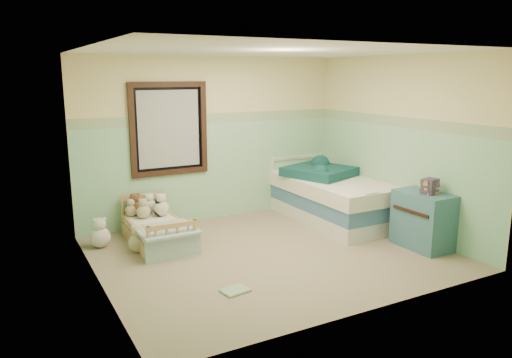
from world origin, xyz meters
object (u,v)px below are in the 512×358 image
plush_floor_cream (100,237)px  twin_bed_frame (332,214)px  plush_floor_tan (138,243)px  red_pillow (184,239)px  dresser (423,220)px  floor_book (235,291)px  toddler_bed_frame (158,237)px

plush_floor_cream → twin_bed_frame: (3.41, -0.48, -0.03)m
plush_floor_tan → red_pillow: 0.59m
twin_bed_frame → dresser: dresser is taller
twin_bed_frame → plush_floor_tan: bearing=178.9°
plush_floor_cream → floor_book: bearing=-65.0°
plush_floor_tan → plush_floor_cream: bearing=132.9°
dresser → twin_bed_frame: bearing=101.4°
twin_bed_frame → floor_book: bearing=-147.0°
plush_floor_cream → toddler_bed_frame: bearing=-16.2°
plush_floor_cream → floor_book: 2.28m
toddler_bed_frame → dresser: (3.01, -1.80, 0.28)m
toddler_bed_frame → red_pillow: 0.40m
plush_floor_cream → plush_floor_tan: bearing=-47.1°
floor_book → plush_floor_tan: bearing=100.1°
plush_floor_tan → twin_bed_frame: 3.03m
plush_floor_cream → red_pillow: 1.10m
dresser → floor_book: (-2.76, -0.06, -0.36)m
red_pillow → plush_floor_cream: bearing=152.7°
plush_floor_cream → floor_book: size_ratio=0.98×
twin_bed_frame → floor_book: (-2.45, -1.59, -0.10)m
plush_floor_tan → dresser: bearing=-25.5°
plush_floor_tan → red_pillow: plush_floor_tan is taller
plush_floor_cream → red_pillow: size_ratio=0.83×
plush_floor_cream → dresser: 4.24m
plush_floor_tan → dresser: 3.70m
plush_floor_cream → plush_floor_tan: plush_floor_cream is taller
plush_floor_tan → floor_book: size_ratio=0.89×
floor_book → plush_floor_cream: bearing=105.9°
plush_floor_tan → twin_bed_frame: bearing=-1.1°
toddler_bed_frame → twin_bed_frame: 2.72m
twin_bed_frame → dresser: size_ratio=2.80×
toddler_bed_frame → dresser: dresser is taller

